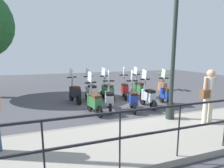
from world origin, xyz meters
The scene contains 16 objects.
ground_plane centered at (0.00, 0.00, 0.00)m, with size 28.00×28.00×0.00m, color #424247.
promenade_walkway centered at (-3.15, 0.00, 0.07)m, with size 2.20×20.00×0.15m.
fence_railing centered at (-4.20, 0.00, 0.89)m, with size 0.04×16.03×1.07m.
lamp_post_near centered at (-2.40, -0.56, 2.21)m, with size 0.26×0.90×4.61m.
pedestrian_with_bag centered at (-3.07, -1.33, 1.08)m, with size 0.36×0.64×1.59m.
potted_palm centered at (2.18, -3.45, 0.45)m, with size 1.06×0.66×1.05m.
scooter_near_0 centered at (-0.63, -1.66, 0.48)m, with size 1.22×0.48×1.54m.
scooter_near_1 centered at (-0.70, -0.75, 0.48)m, with size 1.23×0.44×1.54m.
scooter_near_2 centered at (-0.90, 0.03, 0.48)m, with size 1.20×0.54×1.54m.
scooter_near_3 centered at (-0.63, 0.89, 0.48)m, with size 1.22×0.50×1.54m.
scooter_near_4 centered at (-0.81, 1.53, 0.48)m, with size 1.22×0.50×1.54m.
scooter_far_0 centered at (1.00, -1.20, 0.48)m, with size 1.23×0.44×1.54m.
scooter_far_1 centered at (1.01, -0.43, 0.48)m, with size 1.21×0.52×1.54m.
scooter_far_2 centered at (0.93, 0.49, 0.48)m, with size 1.21×0.52×1.54m.
scooter_far_3 centered at (1.04, 1.26, 0.48)m, with size 1.22×0.50×1.54m.
scooter_far_4 centered at (0.99, 2.00, 0.48)m, with size 1.20×0.53×1.54m.
Camera 1 is at (-6.82, 2.88, 2.15)m, focal length 28.00 mm.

